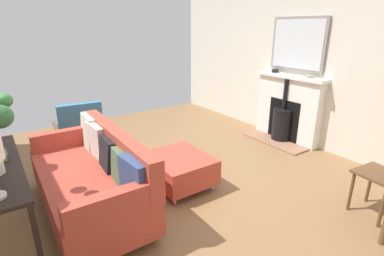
# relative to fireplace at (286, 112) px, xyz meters

# --- Properties ---
(ground_plane) EXTENTS (5.11, 6.29, 0.01)m
(ground_plane) POSITION_rel_fireplace_xyz_m (2.37, 0.17, -0.49)
(ground_plane) COLOR olive
(wall_left) EXTENTS (0.12, 6.29, 2.64)m
(wall_left) POSITION_rel_fireplace_xyz_m (-0.19, 0.17, 0.84)
(wall_left) COLOR silver
(wall_left) RESTS_ON ground
(fireplace) EXTENTS (0.55, 1.24, 1.11)m
(fireplace) POSITION_rel_fireplace_xyz_m (0.00, 0.00, 0.00)
(fireplace) COLOR #93664C
(fireplace) RESTS_ON ground
(mirror_over_mantel) EXTENTS (0.04, 0.97, 0.82)m
(mirror_over_mantel) POSITION_rel_fireplace_xyz_m (-0.10, 0.00, 1.09)
(mirror_over_mantel) COLOR gray
(mantel_bowl_near) EXTENTS (0.12, 0.12, 0.06)m
(mantel_bowl_near) POSITION_rel_fireplace_xyz_m (-0.01, -0.32, 0.65)
(mantel_bowl_near) COLOR black
(mantel_bowl_near) RESTS_ON fireplace
(mantel_bowl_far) EXTENTS (0.12, 0.12, 0.04)m
(mantel_bowl_far) POSITION_rel_fireplace_xyz_m (-0.01, 0.34, 0.64)
(mantel_bowl_far) COLOR #9E9384
(mantel_bowl_far) RESTS_ON fireplace
(sofa) EXTENTS (0.85, 1.82, 0.84)m
(sofa) POSITION_rel_fireplace_xyz_m (3.27, 0.16, -0.11)
(sofa) COLOR #B2B2B7
(sofa) RESTS_ON ground
(ottoman) EXTENTS (0.66, 0.77, 0.38)m
(ottoman) POSITION_rel_fireplace_xyz_m (2.29, 0.26, -0.25)
(ottoman) COLOR #B2B2B7
(ottoman) RESTS_ON ground
(armchair_accent) EXTENTS (0.72, 0.64, 0.83)m
(armchair_accent) POSITION_rel_fireplace_xyz_m (3.00, -1.35, -0.02)
(armchair_accent) COLOR brown
(armchair_accent) RESTS_ON ground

